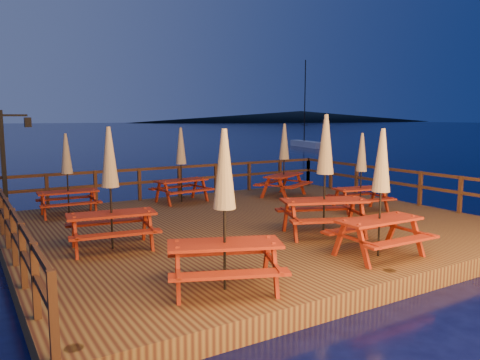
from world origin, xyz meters
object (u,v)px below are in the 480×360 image
(picnic_table_1, at_px, (110,186))
(picnic_table_2, at_px, (361,171))
(sailboat, at_px, (307,144))
(picnic_table_0, at_px, (225,208))
(lamp_post, at_px, (9,153))

(picnic_table_1, height_order, picnic_table_2, picnic_table_1)
(picnic_table_1, distance_m, picnic_table_2, 7.54)
(sailboat, height_order, picnic_table_0, sailboat)
(picnic_table_2, bearing_deg, sailboat, 63.75)
(sailboat, xyz_separation_m, picnic_table_2, (-21.98, -29.36, 1.30))
(picnic_table_2, bearing_deg, picnic_table_0, -141.50)
(picnic_table_0, xyz_separation_m, picnic_table_1, (-0.89, 3.32, -0.01))
(sailboat, height_order, picnic_table_2, sailboat)
(lamp_post, height_order, picnic_table_0, lamp_post)
(picnic_table_0, distance_m, picnic_table_1, 3.44)
(lamp_post, relative_size, picnic_table_2, 1.29)
(lamp_post, xyz_separation_m, sailboat, (30.97, 24.49, -1.88))
(picnic_table_1, bearing_deg, sailboat, 53.10)
(picnic_table_0, height_order, picnic_table_1, picnic_table_0)
(picnic_table_1, bearing_deg, lamp_post, 113.96)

